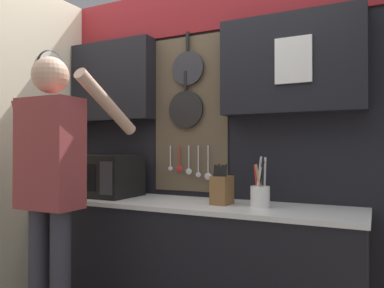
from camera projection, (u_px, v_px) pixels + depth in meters
The scene contains 7 objects.
base_cabinet_counter at pixel (184, 266), 2.57m from camera, with size 2.33×0.59×0.88m.
back_wall_unit at pixel (201, 115), 2.81m from camera, with size 2.90×0.22×2.50m.
side_wall at pixel (14, 147), 2.73m from camera, with size 0.07×1.60×2.50m.
microwave at pixel (105, 176), 2.88m from camera, with size 0.50×0.40×0.31m.
knife_block at pixel (222, 189), 2.45m from camera, with size 0.12×0.16×0.26m.
utensil_crock at pixel (260, 194), 2.34m from camera, with size 0.12×0.12×0.32m.
person at pixel (51, 175), 2.26m from camera, with size 0.54×0.63×1.80m.
Camera 1 is at (1.20, -2.29, 1.25)m, focal length 35.00 mm.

